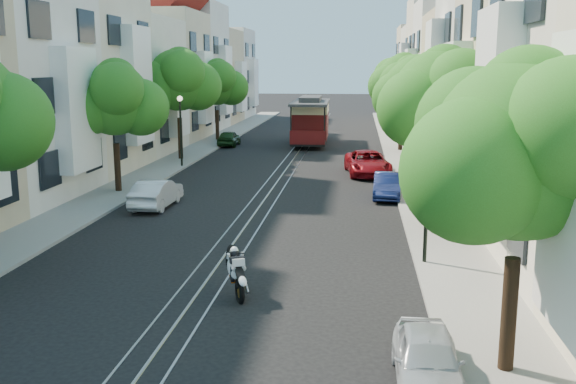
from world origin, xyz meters
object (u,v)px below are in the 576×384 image
(tree_e_d, at_px, (403,83))
(parked_car_e_mid, at_px, (387,186))
(tree_e_a, at_px, (524,154))
(sportbike_rider, at_px, (236,269))
(tree_e_c, at_px, (417,93))
(parked_car_e_near, at_px, (427,360))
(tree_e_b, at_px, (443,101))
(tree_w_b, at_px, (115,101))
(tree_w_d, at_px, (217,84))
(tree_w_c, at_px, (179,81))
(parked_car_e_far, at_px, (368,163))
(lamp_west, at_px, (180,120))
(lamp_east, at_px, (428,174))
(parked_car_w_far, at_px, (229,138))
(cable_car, at_px, (311,118))
(parked_car_w_mid, at_px, (156,193))

(tree_e_d, relative_size, parked_car_e_mid, 1.97)
(tree_e_a, xyz_separation_m, sportbike_rider, (-6.20, 3.82, -3.66))
(tree_e_c, height_order, parked_car_e_near, tree_e_c)
(tree_e_b, xyz_separation_m, parked_car_e_mid, (-1.66, 5.31, -4.16))
(tree_e_d, distance_m, tree_w_b, 22.28)
(parked_car_e_mid, bearing_deg, tree_w_d, 123.98)
(tree_e_b, height_order, tree_w_d, tree_e_b)
(tree_e_b, xyz_separation_m, tree_w_c, (-14.40, 16.00, 0.34))
(tree_e_d, height_order, tree_w_b, tree_e_d)
(tree_e_a, relative_size, tree_w_b, 1.00)
(tree_e_b, bearing_deg, parked_car_e_far, 102.14)
(tree_e_a, bearing_deg, sportbike_rider, 148.39)
(lamp_west, distance_m, parked_car_e_mid, 14.36)
(tree_w_c, distance_m, parked_car_e_near, 31.68)
(tree_e_b, xyz_separation_m, tree_e_c, (-0.00, 11.00, -0.13))
(tree_w_b, distance_m, lamp_east, 16.81)
(tree_e_a, xyz_separation_m, parked_car_e_mid, (-1.66, 17.31, -3.83))
(parked_car_e_mid, height_order, parked_car_e_far, parked_car_e_far)
(tree_w_d, relative_size, lamp_east, 1.57)
(lamp_east, bearing_deg, tree_e_b, 79.07)
(tree_w_d, relative_size, parked_car_e_mid, 1.88)
(tree_e_d, distance_m, tree_w_d, 15.25)
(tree_e_a, xyz_separation_m, lamp_west, (-13.56, 25.02, -1.55))
(parked_car_w_far, bearing_deg, tree_e_c, 134.46)
(sportbike_rider, relative_size, parked_car_e_mid, 0.52)
(tree_w_b, relative_size, cable_car, 0.71)
(tree_e_b, distance_m, lamp_west, 18.90)
(tree_w_b, xyz_separation_m, lamp_west, (0.84, 8.02, -1.55))
(cable_car, bearing_deg, tree_w_b, -111.51)
(parked_car_e_far, bearing_deg, sportbike_rider, -107.54)
(tree_e_b, distance_m, parked_car_e_far, 12.53)
(tree_e_d, height_order, cable_car, tree_e_d)
(parked_car_w_mid, bearing_deg, lamp_east, 147.62)
(cable_car, bearing_deg, lamp_west, -119.47)
(parked_car_w_mid, bearing_deg, tree_w_c, -77.44)
(tree_e_b, height_order, lamp_east, tree_e_b)
(tree_e_c, bearing_deg, lamp_west, 171.51)
(tree_w_b, distance_m, parked_car_w_mid, 5.46)
(parked_car_e_far, bearing_deg, tree_w_c, 152.77)
(parked_car_e_mid, xyz_separation_m, parked_car_w_far, (-11.20, 18.49, 0.02))
(tree_e_b, distance_m, tree_e_d, 22.00)
(tree_w_b, distance_m, parked_car_e_mid, 13.31)
(tree_w_c, relative_size, lamp_east, 1.71)
(tree_e_b, relative_size, sportbike_rider, 3.69)
(cable_car, height_order, parked_car_e_far, cable_car)
(tree_w_b, relative_size, lamp_west, 1.51)
(lamp_west, distance_m, cable_car, 14.40)
(lamp_west, bearing_deg, tree_e_a, -61.55)
(tree_w_c, bearing_deg, parked_car_w_mid, -78.80)
(sportbike_rider, height_order, parked_car_w_far, sportbike_rider)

